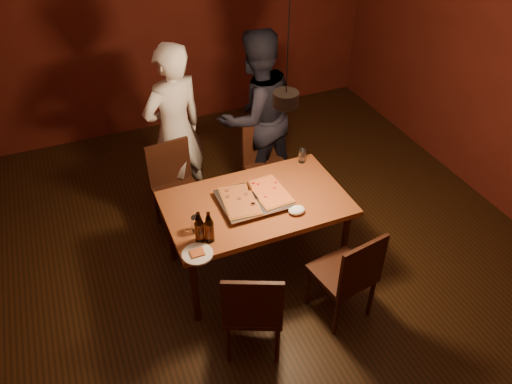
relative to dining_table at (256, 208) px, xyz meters
name	(u,v)px	position (x,y,z in m)	size (l,w,h in m)	color
room_shell	(284,142)	(0.14, -0.19, 0.72)	(6.00, 6.00, 6.00)	#331E0D
dining_table	(256,208)	(0.00, 0.00, 0.00)	(1.50, 0.90, 0.75)	#9C5027
chair_far_left	(174,180)	(-0.49, 0.84, -0.14)	(0.46, 0.46, 0.49)	#38190F
chair_far_right	(266,158)	(0.46, 0.84, -0.14)	(0.48, 0.48, 0.49)	#38190F
chair_near_left	(253,305)	(-0.37, -0.82, -0.14)	(0.55, 0.55, 0.49)	#38190F
chair_near_right	(351,270)	(0.45, -0.80, -0.14)	(0.48, 0.48, 0.49)	#38190F
pizza_tray	(254,200)	(-0.02, 0.00, 0.10)	(0.55, 0.45, 0.05)	silver
pizza_meat	(240,201)	(-0.15, -0.01, 0.13)	(0.27, 0.42, 0.02)	maroon
pizza_cheese	(270,192)	(0.13, 0.01, 0.13)	(0.26, 0.41, 0.02)	gold
spatula	(252,195)	(-0.03, 0.01, 0.14)	(0.09, 0.24, 0.04)	silver
beer_bottle_a	(199,227)	(-0.56, -0.26, 0.21)	(0.07, 0.07, 0.27)	black
beer_bottle_b	(209,227)	(-0.50, -0.29, 0.21)	(0.07, 0.07, 0.27)	black
water_glass_left	(197,224)	(-0.55, -0.14, 0.14)	(0.08, 0.08, 0.13)	silver
water_glass_right	(302,156)	(0.61, 0.37, 0.14)	(0.06, 0.06, 0.13)	silver
plate_slice	(197,254)	(-0.63, -0.40, 0.08)	(0.23, 0.23, 0.03)	white
napkin	(297,210)	(0.24, -0.26, 0.10)	(0.14, 0.11, 0.06)	white
diner_white	(175,131)	(-0.36, 1.14, 0.20)	(0.64, 0.42, 1.75)	white
diner_dark	(256,115)	(0.46, 1.11, 0.20)	(0.85, 0.66, 1.75)	black
pendant_lamp	(286,98)	(0.14, -0.19, 1.08)	(0.18, 0.18, 1.10)	black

